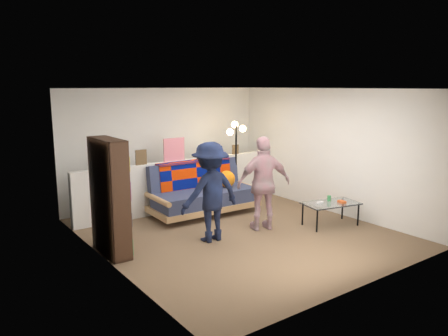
# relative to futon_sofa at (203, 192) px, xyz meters

# --- Properties ---
(ground) EXTENTS (5.00, 5.00, 0.00)m
(ground) POSITION_rel_futon_sofa_xyz_m (-0.15, -1.30, -0.41)
(ground) COLOR brown
(ground) RESTS_ON ground
(room_shell) EXTENTS (4.60, 5.05, 2.45)m
(room_shell) POSITION_rel_futon_sofa_xyz_m (-0.15, -0.83, 1.26)
(room_shell) COLOR silver
(room_shell) RESTS_ON ground
(half_wall_ledge) EXTENTS (4.45, 0.15, 1.00)m
(half_wall_ledge) POSITION_rel_futon_sofa_xyz_m (-0.15, 0.50, 0.09)
(half_wall_ledge) COLOR silver
(half_wall_ledge) RESTS_ON ground
(ledge_decor) EXTENTS (2.97, 0.02, 0.45)m
(ledge_decor) POSITION_rel_futon_sofa_xyz_m (-0.38, 0.48, 0.76)
(ledge_decor) COLOR brown
(ledge_decor) RESTS_ON half_wall_ledge
(futon_sofa) EXTENTS (2.10, 1.06, 0.89)m
(futon_sofa) POSITION_rel_futon_sofa_xyz_m (0.00, 0.00, 0.00)
(futon_sofa) COLOR tan
(futon_sofa) RESTS_ON ground
(bookshelf) EXTENTS (0.29, 0.86, 1.71)m
(bookshelf) POSITION_rel_futon_sofa_xyz_m (-2.23, -0.95, 0.38)
(bookshelf) COLOR #321C10
(bookshelf) RESTS_ON ground
(coffee_table) EXTENTS (1.07, 0.73, 0.51)m
(coffee_table) POSITION_rel_futon_sofa_xyz_m (1.42, -1.96, -0.03)
(coffee_table) COLOR black
(coffee_table) RESTS_ON ground
(floor_lamp) EXTENTS (0.36, 0.32, 1.72)m
(floor_lamp) POSITION_rel_futon_sofa_xyz_m (0.97, 0.23, 0.81)
(floor_lamp) COLOR black
(floor_lamp) RESTS_ON ground
(person_left) EXTENTS (1.03, 0.59, 1.59)m
(person_left) POSITION_rel_futon_sofa_xyz_m (-0.73, -1.34, 0.38)
(person_left) COLOR black
(person_left) RESTS_ON ground
(person_right) EXTENTS (1.02, 0.68, 1.61)m
(person_right) POSITION_rel_futon_sofa_xyz_m (0.32, -1.41, 0.39)
(person_right) COLOR pink
(person_right) RESTS_ON ground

